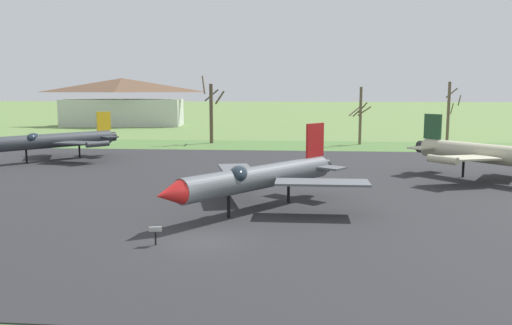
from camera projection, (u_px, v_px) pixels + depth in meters
The scene contains 11 objects.
ground_plane at pixel (204, 241), 25.01m from camera, with size 600.00×600.00×0.00m, color #607F42.
asphalt_apron at pixel (239, 187), 38.88m from camera, with size 88.54×46.88×0.05m, color #28282B.
grass_verge_strip at pixel (267, 145), 67.92m from camera, with size 148.54×12.00×0.06m, color #4E7339.
jet_fighter_front_left at pixel (504, 155), 40.04m from camera, with size 12.54×13.98×5.14m.
jet_fighter_front_right at pixel (50, 141), 52.60m from camera, with size 12.22×13.25×4.85m.
jet_fighter_rear_center at pixel (259, 177), 30.99m from camera, with size 11.46×12.67×4.99m.
info_placard_rear_center at pixel (155, 233), 24.14m from camera, with size 0.62×0.36×0.95m.
bare_tree_far_left at pixel (211, 110), 70.01m from camera, with size 3.29×3.26×9.09m.
bare_tree_left_of_center at pixel (360, 115), 68.53m from camera, with size 2.97×1.73×7.59m.
bare_tree_center at pixel (449, 112), 69.02m from camera, with size 1.78×2.69×8.27m.
visitor_building at pixel (123, 103), 104.58m from camera, with size 25.10×11.20×9.53m.
Camera 1 is at (4.69, -23.92, 7.20)m, focal length 36.60 mm.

